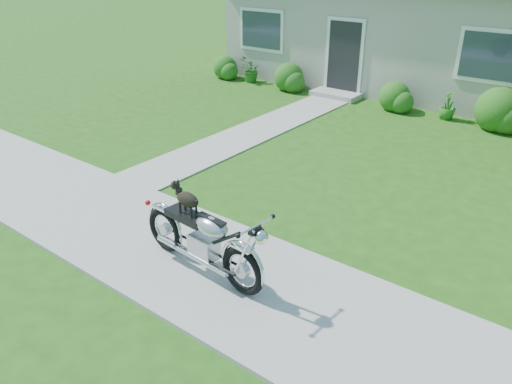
# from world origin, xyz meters

# --- Properties ---
(ground) EXTENTS (80.00, 80.00, 0.00)m
(ground) POSITION_xyz_m (0.00, 0.00, 0.00)
(ground) COLOR #235114
(ground) RESTS_ON ground
(sidewalk) EXTENTS (24.00, 2.20, 0.04)m
(sidewalk) POSITION_xyz_m (0.00, 0.00, 0.02)
(sidewalk) COLOR #9E9B93
(sidewalk) RESTS_ON ground
(walkway) EXTENTS (1.20, 8.00, 0.03)m
(walkway) POSITION_xyz_m (-1.50, 5.00, 0.01)
(walkway) COLOR #9E9B93
(walkway) RESTS_ON ground
(house) EXTENTS (12.60, 7.03, 4.50)m
(house) POSITION_xyz_m (-0.00, 11.99, 2.16)
(house) COLOR #AEA89D
(house) RESTS_ON ground
(shrub_row) EXTENTS (9.58, 1.10, 1.10)m
(shrub_row) POSITION_xyz_m (-0.27, 8.50, 0.41)
(shrub_row) COLOR #265D18
(shrub_row) RESTS_ON ground
(potted_plant_left) EXTENTS (0.74, 0.81, 0.79)m
(potted_plant_left) POSITION_xyz_m (-4.60, 8.55, 0.40)
(potted_plant_left) COLOR #225F19
(potted_plant_left) RESTS_ON ground
(potted_plant_right) EXTENTS (0.52, 0.52, 0.74)m
(potted_plant_right) POSITION_xyz_m (1.77, 8.55, 0.37)
(potted_plant_right) COLOR #276D1E
(potted_plant_right) RESTS_ON ground
(motorcycle_with_dog) EXTENTS (2.22, 0.60, 1.18)m
(motorcycle_with_dog) POSITION_xyz_m (1.48, -0.19, 0.56)
(motorcycle_with_dog) COLOR black
(motorcycle_with_dog) RESTS_ON sidewalk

